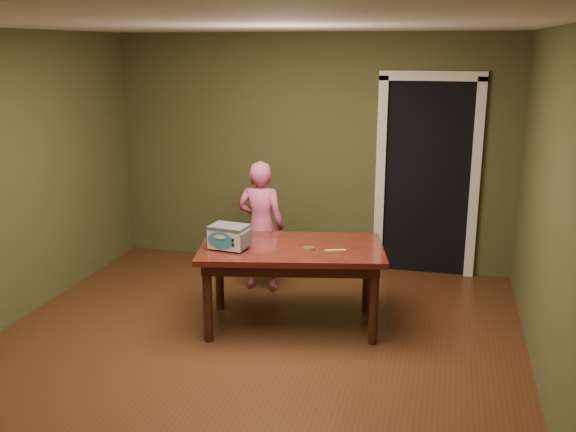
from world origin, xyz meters
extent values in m
plane|color=#512A17|center=(0.00, 0.00, 0.00)|extent=(5.00, 5.00, 0.00)
cube|color=#464B28|center=(0.00, 2.50, 1.30)|extent=(4.50, 0.02, 2.60)
cube|color=#464B28|center=(0.00, -2.50, 1.30)|extent=(4.50, 0.02, 2.60)
cube|color=#464B28|center=(2.25, 0.00, 1.30)|extent=(0.02, 5.00, 2.60)
cube|color=white|center=(0.00, 0.00, 2.60)|extent=(4.50, 5.00, 0.02)
cube|color=black|center=(1.30, 2.80, 1.05)|extent=(0.90, 0.60, 2.10)
cube|color=black|center=(1.30, 2.48, 1.05)|extent=(0.90, 0.02, 2.10)
cube|color=white|center=(0.80, 2.47, 1.05)|extent=(0.10, 0.06, 2.20)
cube|color=white|center=(1.80, 2.47, 1.05)|extent=(0.10, 0.06, 2.20)
cube|color=white|center=(1.30, 2.47, 2.15)|extent=(1.10, 0.06, 0.10)
cube|color=#35110C|center=(0.22, 0.74, 0.72)|extent=(1.75, 1.21, 0.05)
cube|color=black|center=(0.22, 0.74, 0.65)|extent=(1.61, 1.07, 0.10)
cylinder|color=black|center=(-0.39, 0.25, 0.35)|extent=(0.08, 0.08, 0.70)
cylinder|color=black|center=(-0.53, 0.94, 0.35)|extent=(0.08, 0.08, 0.70)
cylinder|color=black|center=(0.98, 0.54, 0.35)|extent=(0.08, 0.08, 0.70)
cylinder|color=black|center=(0.84, 1.23, 0.35)|extent=(0.08, 0.08, 0.70)
cylinder|color=#4C4F54|center=(-0.42, 0.47, 0.76)|extent=(0.02, 0.02, 0.01)
cylinder|color=#4C4F54|center=(-0.40, 0.64, 0.76)|extent=(0.02, 0.02, 0.01)
cylinder|color=#4C4F54|center=(-0.17, 0.44, 0.76)|extent=(0.02, 0.02, 0.01)
cylinder|color=#4C4F54|center=(-0.15, 0.61, 0.76)|extent=(0.02, 0.02, 0.01)
cube|color=silver|center=(-0.28, 0.54, 0.85)|extent=(0.34, 0.26, 0.18)
cube|color=#4C4F54|center=(-0.28, 0.54, 0.95)|extent=(0.34, 0.27, 0.03)
cube|color=#4C4F54|center=(-0.45, 0.56, 0.85)|extent=(0.04, 0.20, 0.14)
cube|color=#4C4F54|center=(-0.12, 0.52, 0.85)|extent=(0.04, 0.20, 0.14)
ellipsoid|color=teal|center=(-0.33, 0.43, 0.85)|extent=(0.24, 0.04, 0.15)
cylinder|color=black|center=(-0.21, 0.41, 0.87)|extent=(0.02, 0.01, 0.02)
cylinder|color=black|center=(-0.21, 0.41, 0.83)|extent=(0.02, 0.01, 0.02)
cylinder|color=silver|center=(0.39, 0.68, 0.76)|extent=(0.10, 0.10, 0.02)
cylinder|color=#55321C|center=(0.39, 0.68, 0.77)|extent=(0.09, 0.09, 0.01)
cube|color=#DDB560|center=(0.62, 0.71, 0.75)|extent=(0.18, 0.09, 0.01)
imported|color=#C14F74|center=(-0.30, 1.55, 0.67)|extent=(0.50, 0.34, 1.35)
camera|label=1|loc=(1.51, -4.47, 2.45)|focal=40.00mm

